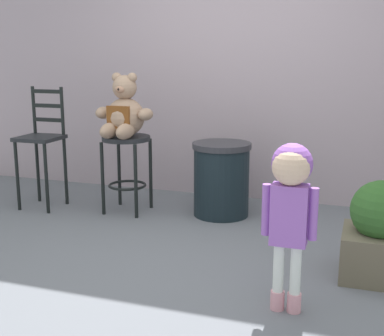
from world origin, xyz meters
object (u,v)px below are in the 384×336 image
(trash_bin, at_px, (221,179))
(planter_with_shrub, at_px, (380,234))
(bar_chair_empty, at_px, (42,143))
(child_walking, at_px, (291,192))
(teddy_bear, at_px, (124,113))
(bar_stool_with_teddy, at_px, (127,157))

(trash_bin, xyz_separation_m, planter_with_shrub, (1.33, -0.97, -0.04))
(bar_chair_empty, bearing_deg, trash_bin, 9.54)
(child_walking, distance_m, bar_chair_empty, 2.84)
(child_walking, height_order, planter_with_shrub, child_walking)
(planter_with_shrub, bearing_deg, child_walking, -127.57)
(teddy_bear, bearing_deg, bar_chair_empty, -174.12)
(trash_bin, relative_size, planter_with_shrub, 1.02)
(child_walking, xyz_separation_m, trash_bin, (-0.84, 1.61, -0.36))
(teddy_bear, xyz_separation_m, planter_with_shrub, (2.19, -0.77, -0.62))
(teddy_bear, distance_m, trash_bin, 1.05)
(bar_stool_with_teddy, bearing_deg, bar_chair_empty, -172.21)
(trash_bin, bearing_deg, planter_with_shrub, -35.98)
(planter_with_shrub, bearing_deg, bar_chair_empty, 167.15)
(child_walking, distance_m, planter_with_shrub, 0.90)
(bar_chair_empty, height_order, planter_with_shrub, bar_chair_empty)
(teddy_bear, xyz_separation_m, trash_bin, (0.85, 0.20, -0.58))
(bar_chair_empty, bearing_deg, child_walking, -27.81)
(trash_bin, relative_size, bar_chair_empty, 0.59)
(teddy_bear, relative_size, planter_with_shrub, 0.87)
(bar_stool_with_teddy, relative_size, planter_with_shrub, 1.09)
(planter_with_shrub, bearing_deg, bar_stool_with_teddy, 159.93)
(bar_chair_empty, distance_m, planter_with_shrub, 3.10)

